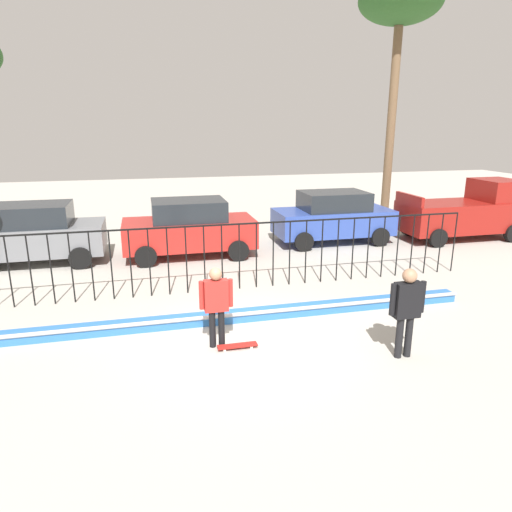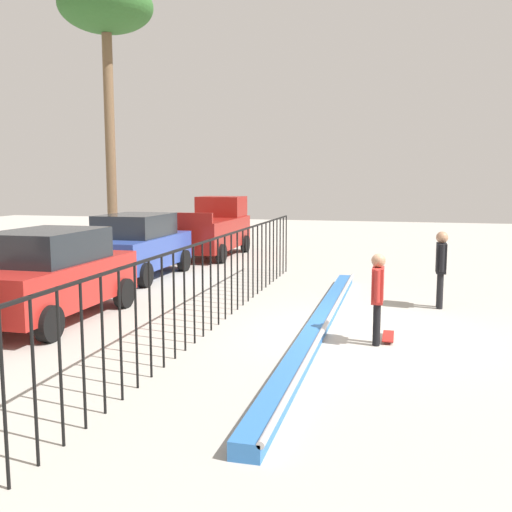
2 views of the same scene
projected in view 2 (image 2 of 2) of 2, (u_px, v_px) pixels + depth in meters
ground_plane at (364, 334)px, 11.14m from camera, size 60.00×60.00×0.00m
bowl_coping_ledge at (319, 325)px, 11.33m from camera, size 11.00×0.40×0.27m
perimeter_fence at (218, 271)px, 11.71m from camera, size 14.04×0.04×1.80m
skateboarder at (378, 290)px, 10.32m from camera, size 0.66×0.25×1.65m
skateboard at (388, 336)px, 10.75m from camera, size 0.80×0.20×0.07m
camera_operator at (441, 262)px, 13.25m from camera, size 0.71×0.27×1.77m
parked_car_red at (49, 274)px, 12.11m from camera, size 4.30×2.12×1.90m
parked_car_blue at (136, 245)px, 17.42m from camera, size 4.30×2.12×1.90m
pickup_truck at (212, 229)px, 22.29m from camera, size 4.70×2.12×2.24m
palm_tree_tall at (106, 13)px, 20.50m from camera, size 3.33×3.33×9.90m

